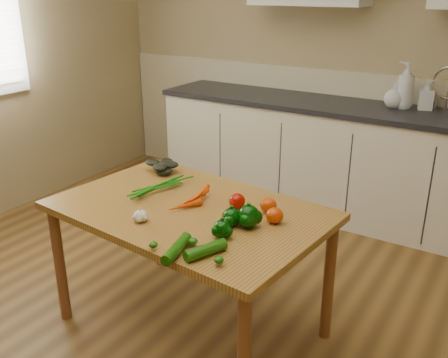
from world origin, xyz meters
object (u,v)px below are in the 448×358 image
soap_bottle_c (395,95)px  tomato_a (237,201)px  pepper_b (249,216)px  pepper_c (222,229)px  garlic_bulb (140,216)px  zucchini_b (177,249)px  soap_bottle_a (406,85)px  table (189,222)px  tomato_c (275,215)px  carrot_bunch (182,194)px  zucchini_a (205,250)px  soap_bottle_b (427,95)px  tomato_b (268,205)px  leafy_greens (163,164)px  pepper_a (232,217)px

soap_bottle_c → tomato_a: 1.84m
pepper_b → pepper_c: pepper_b is taller
garlic_bulb → zucchini_b: garlic_bulb is taller
soap_bottle_a → pepper_b: 2.01m
table → pepper_c: 0.38m
soap_bottle_a → tomato_c: soap_bottle_a is taller
carrot_bunch → zucchini_a: carrot_bunch is taller
soap_bottle_b → tomato_a: soap_bottle_b is taller
soap_bottle_c → tomato_c: 1.87m
table → zucchini_b: (0.23, -0.40, 0.10)m
table → zucchini_b: 0.47m
tomato_b → tomato_c: 0.12m
soap_bottle_a → pepper_c: (-0.23, -2.13, -0.31)m
soap_bottle_a → soap_bottle_b: (0.15, 0.04, -0.06)m
carrot_bunch → leafy_greens: bearing=147.4°
soap_bottle_b → pepper_b: soap_bottle_b is taller
tomato_a → tomato_c: bearing=-12.2°
soap_bottle_b → garlic_bulb: 2.38m
pepper_c → tomato_b: pepper_c is taller
tomato_b → zucchini_b: size_ratio=0.38×
pepper_a → zucchini_a: (0.05, -0.29, -0.02)m
table → tomato_b: (0.36, 0.16, 0.12)m
table → zucchini_b: size_ratio=6.63×
pepper_a → zucchini_a: pepper_a is taller
soap_bottle_c → garlic_bulb: size_ratio=2.80×
table → leafy_greens: leafy_greens is taller
soap_bottle_b → soap_bottle_c: 0.22m
soap_bottle_b → carrot_bunch: 2.09m
carrot_bunch → tomato_c: (0.52, 0.01, 0.00)m
table → tomato_b: 0.41m
leafy_greens → pepper_a: bearing=-28.5°
pepper_c → tomato_b: (0.05, 0.34, -0.00)m
pepper_b → table: bearing=176.3°
soap_bottle_a → soap_bottle_b: 0.16m
garlic_bulb → pepper_c: pepper_c is taller
soap_bottle_b → carrot_bunch: size_ratio=0.87×
leafy_greens → zucchini_a: leafy_greens is taller
table → tomato_b: tomato_b is taller
soap_bottle_c → tomato_a: size_ratio=2.28×
carrot_bunch → tomato_b: tomato_b is taller
garlic_bulb → zucchini_a: size_ratio=0.35×
pepper_a → soap_bottle_b: bearing=79.0°
tomato_b → pepper_b: bearing=-91.4°
soap_bottle_b → leafy_greens: soap_bottle_b is taller
soap_bottle_b → zucchini_a: 2.37m
pepper_a → zucchini_b: pepper_a is taller
soap_bottle_c → pepper_b: 1.97m
table → carrot_bunch: carrot_bunch is taller
carrot_bunch → soap_bottle_a: bearing=77.2°
garlic_bulb → zucchini_b: size_ratio=0.31×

